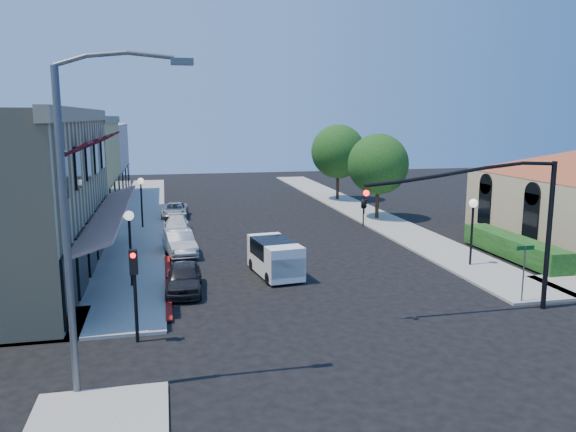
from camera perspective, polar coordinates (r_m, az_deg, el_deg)
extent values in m
plane|color=black|center=(20.41, 8.39, -12.25)|extent=(120.00, 120.00, 0.00)
cube|color=gray|center=(45.29, -14.65, 0.01)|extent=(3.50, 50.00, 0.12)
cube|color=gray|center=(47.87, 6.76, 0.80)|extent=(3.50, 50.00, 0.12)
cube|color=maroon|center=(26.74, -12.08, -6.93)|extent=(0.25, 10.00, 0.06)
cube|color=tan|center=(28.85, -20.28, 9.63)|extent=(0.50, 18.20, 0.60)
cube|color=#561416|center=(29.11, -17.67, 0.37)|extent=(1.75, 17.00, 0.67)
cube|color=#4F0F19|center=(21.85, -20.68, 6.37)|extent=(1.02, 1.50, 0.60)
cube|color=#4F0F19|center=(25.22, -19.61, 6.85)|extent=(1.02, 1.50, 0.60)
cube|color=#4F0F19|center=(28.59, -18.78, 7.21)|extent=(1.02, 1.50, 0.60)
cube|color=#4F0F19|center=(31.97, -18.13, 7.49)|extent=(1.02, 1.50, 0.60)
cube|color=#4F0F19|center=(35.36, -17.61, 7.72)|extent=(1.02, 1.50, 0.60)
cube|color=black|center=(22.26, -21.35, -6.58)|extent=(0.12, 2.60, 2.60)
cube|color=black|center=(25.51, -20.20, -4.43)|extent=(0.12, 2.60, 2.60)
cube|color=black|center=(28.79, -19.32, -2.77)|extent=(0.12, 2.60, 2.60)
cube|color=black|center=(32.10, -18.63, -1.44)|extent=(0.12, 2.60, 2.60)
cube|color=black|center=(35.42, -18.06, -0.37)|extent=(0.12, 2.60, 2.60)
cube|color=tan|center=(44.62, -23.62, 4.20)|extent=(10.00, 12.00, 7.60)
cube|color=beige|center=(56.43, -21.30, 5.11)|extent=(10.00, 12.00, 7.00)
cube|color=black|center=(36.55, 23.44, -0.08)|extent=(0.12, 1.40, 2.80)
cube|color=black|center=(40.65, 19.35, 1.13)|extent=(0.12, 1.40, 2.80)
cube|color=#183D11|center=(33.34, 21.88, -4.05)|extent=(1.40, 8.00, 1.10)
cylinder|color=#301D13|center=(43.11, 9.03, 1.05)|extent=(0.28, 0.28, 2.10)
sphere|color=#183D11|center=(42.73, 9.14, 5.23)|extent=(4.56, 4.56, 4.56)
cylinder|color=#301D13|center=(52.43, 5.05, 2.83)|extent=(0.28, 0.28, 2.27)
sphere|color=#183D11|center=(52.11, 5.11, 6.55)|extent=(4.94, 4.94, 4.94)
cylinder|color=black|center=(24.66, 24.95, -1.90)|extent=(0.20, 0.20, 6.00)
cylinder|color=black|center=(22.13, 17.37, 4.13)|extent=(7.80, 0.14, 0.14)
imported|color=black|center=(20.59, 7.76, 1.56)|extent=(0.20, 0.16, 1.00)
sphere|color=#FF0C0C|center=(20.38, 7.96, 2.32)|extent=(0.22, 0.22, 0.22)
cylinder|color=black|center=(20.12, -15.22, -8.28)|extent=(0.12, 0.12, 3.00)
cube|color=black|center=(19.59, -15.43, -4.53)|extent=(0.28, 0.22, 0.85)
sphere|color=#FF0C0C|center=(19.41, -15.48, -3.90)|extent=(0.18, 0.18, 0.18)
cylinder|color=#595B5E|center=(16.15, -21.59, -2.13)|extent=(0.20, 0.20, 9.00)
cylinder|color=#595B5E|center=(15.72, -17.15, 15.24)|extent=(3.00, 0.12, 0.12)
cube|color=#595B5E|center=(15.68, -10.71, 15.16)|extent=(0.60, 0.25, 0.18)
cylinder|color=#595B5E|center=(25.30, 22.80, -5.54)|extent=(0.06, 0.06, 2.50)
cube|color=#0C591E|center=(25.03, 22.98, -3.00)|extent=(0.80, 0.04, 0.18)
cylinder|color=black|center=(26.37, -15.69, -3.72)|extent=(0.12, 0.12, 3.20)
sphere|color=white|center=(26.02, -15.87, 0.03)|extent=(0.44, 0.44, 0.44)
cylinder|color=black|center=(40.11, -14.63, 0.98)|extent=(0.12, 0.12, 3.20)
sphere|color=white|center=(39.88, -14.75, 3.46)|extent=(0.44, 0.44, 0.44)
cylinder|color=black|center=(30.48, 18.15, -2.01)|extent=(0.12, 0.12, 3.20)
sphere|color=white|center=(30.17, 18.33, 1.24)|extent=(0.44, 0.44, 0.44)
cylinder|color=black|center=(44.77, 7.76, 2.13)|extent=(0.12, 0.12, 3.20)
sphere|color=white|center=(44.56, 7.81, 4.36)|extent=(0.44, 0.44, 0.44)
cube|color=white|center=(27.53, -1.33, -4.17)|extent=(2.21, 4.13, 1.61)
cube|color=white|center=(26.00, -0.12, -5.23)|extent=(1.71, 0.75, 0.90)
cube|color=black|center=(26.17, -0.36, -4.12)|extent=(1.52, 0.29, 0.81)
cube|color=black|center=(27.68, -1.51, -3.23)|extent=(2.01, 2.54, 0.81)
cylinder|color=black|center=(26.24, -1.96, -6.36)|extent=(0.30, 0.62, 0.59)
cylinder|color=black|center=(28.71, -3.64, -4.92)|extent=(0.30, 0.62, 0.59)
cylinder|color=black|center=(26.73, 1.16, -6.04)|extent=(0.30, 0.62, 0.59)
cylinder|color=black|center=(29.16, -0.76, -4.66)|extent=(0.30, 0.62, 0.59)
imported|color=black|center=(25.49, -10.52, -6.18)|extent=(1.80, 3.95, 1.31)
imported|color=#B3B5B9|center=(32.39, -10.98, -2.64)|extent=(2.00, 4.34, 1.38)
imported|color=white|center=(38.28, -11.23, -0.90)|extent=(1.71, 3.87, 1.10)
imported|color=#A8A9AD|center=(44.19, -11.42, 0.57)|extent=(2.25, 4.25, 1.14)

